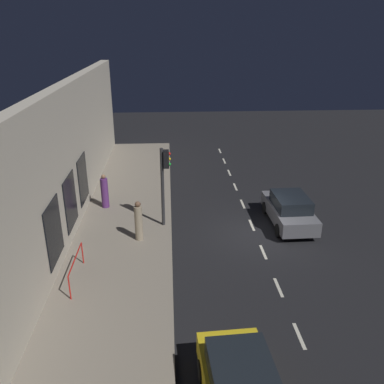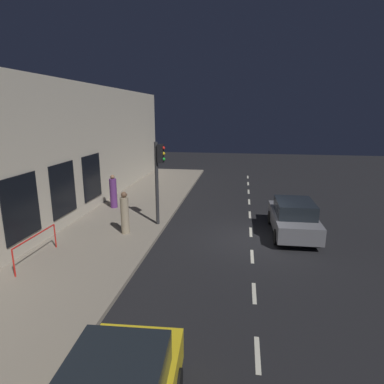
{
  "view_description": "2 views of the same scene",
  "coord_description": "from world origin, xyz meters",
  "px_view_note": "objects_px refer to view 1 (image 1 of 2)",
  "views": [
    {
      "loc": [
        4.03,
        16.79,
        9.18
      ],
      "look_at": [
        2.95,
        -1.57,
        1.63
      ],
      "focal_mm": 37.83,
      "sensor_mm": 36.0,
      "label": 1
    },
    {
      "loc": [
        0.5,
        13.22,
        5.36
      ],
      "look_at": [
        2.87,
        -1.93,
        1.56
      ],
      "focal_mm": 30.38,
      "sensor_mm": 36.0,
      "label": 2
    }
  ],
  "objects_px": {
    "traffic_light": "(164,175)",
    "pedestrian_0": "(139,222)",
    "parked_car_0": "(289,210)",
    "pedestrian_1": "(105,192)"
  },
  "relations": [
    {
      "from": "traffic_light",
      "to": "pedestrian_0",
      "type": "distance_m",
      "value": 2.5
    },
    {
      "from": "parked_car_0",
      "to": "pedestrian_1",
      "type": "relative_size",
      "value": 2.23
    },
    {
      "from": "parked_car_0",
      "to": "pedestrian_0",
      "type": "height_order",
      "value": "pedestrian_0"
    },
    {
      "from": "parked_car_0",
      "to": "pedestrian_0",
      "type": "bearing_deg",
      "value": -170.47
    },
    {
      "from": "traffic_light",
      "to": "parked_car_0",
      "type": "distance_m",
      "value": 6.41
    },
    {
      "from": "parked_car_0",
      "to": "pedestrian_1",
      "type": "height_order",
      "value": "pedestrian_1"
    },
    {
      "from": "traffic_light",
      "to": "pedestrian_1",
      "type": "height_order",
      "value": "traffic_light"
    },
    {
      "from": "parked_car_0",
      "to": "pedestrian_1",
      "type": "xyz_separation_m",
      "value": [
        9.33,
        -2.32,
        0.22
      ]
    },
    {
      "from": "traffic_light",
      "to": "parked_car_0",
      "type": "bearing_deg",
      "value": 179.86
    },
    {
      "from": "parked_car_0",
      "to": "pedestrian_1",
      "type": "bearing_deg",
      "value": 164.89
    }
  ]
}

